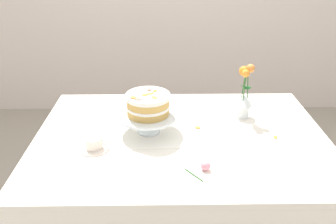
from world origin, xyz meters
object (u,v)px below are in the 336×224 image
cake_stand (148,117)px  layer_cake (148,104)px  flower_vase (244,95)px  teacup (94,144)px  fallen_rose (205,166)px  dining_table (181,153)px

cake_stand → layer_cake: size_ratio=1.38×
flower_vase → teacup: size_ratio=2.16×
cake_stand → fallen_rose: size_ratio=2.80×
teacup → fallen_rose: size_ratio=1.30×
teacup → fallen_rose: teacup is taller
dining_table → flower_vase: bearing=32.6°
layer_cake → fallen_rose: layer_cake is taller
dining_table → cake_stand: cake_stand is taller
dining_table → layer_cake: bearing=161.6°
teacup → fallen_rose: (0.48, -0.17, -0.00)m
layer_cake → teacup: (-0.24, -0.15, -0.13)m
cake_stand → fallen_rose: 0.41m
dining_table → fallen_rose: (0.08, -0.27, 0.11)m
cake_stand → teacup: 0.29m
flower_vase → teacup: flower_vase is taller
cake_stand → teacup: (-0.24, -0.15, -0.06)m
layer_cake → fallen_rose: bearing=-53.0°
layer_cake → teacup: 0.31m
dining_table → flower_vase: flower_vase is taller
cake_stand → teacup: cake_stand is taller
layer_cake → dining_table: bearing=-18.4°
fallen_rose → flower_vase: bearing=62.5°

